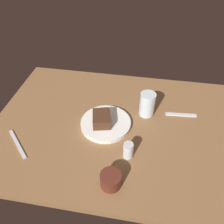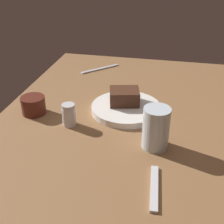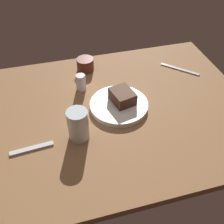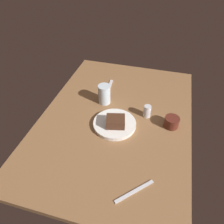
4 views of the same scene
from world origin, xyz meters
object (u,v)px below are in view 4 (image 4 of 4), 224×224
object	(u,v)px
dessert_plate	(115,124)
water_glass	(104,94)
salt_shaker	(147,111)
dessert_spoon	(110,86)
chocolate_cake_slice	(116,122)
coffee_cup	(172,122)
butter_knife	(134,191)

from	to	relation	value
dessert_plate	water_glass	bearing A→B (deg)	31.85
salt_shaker	dessert_spoon	bearing A→B (deg)	51.46
chocolate_cake_slice	salt_shaker	size ratio (longest dim) A/B	1.36
dessert_spoon	salt_shaker	bearing A→B (deg)	46.96
coffee_cup	dessert_spoon	size ratio (longest dim) A/B	0.53
chocolate_cake_slice	salt_shaker	distance (cm)	20.51
dessert_plate	coffee_cup	distance (cm)	30.92
water_glass	dessert_spoon	size ratio (longest dim) A/B	0.80
butter_knife	salt_shaker	bearing A→B (deg)	47.34
chocolate_cake_slice	coffee_cup	bearing A→B (deg)	-71.97
chocolate_cake_slice	dessert_spoon	bearing A→B (deg)	20.54
chocolate_cake_slice	butter_knife	world-z (taller)	chocolate_cake_slice
chocolate_cake_slice	butter_knife	distance (cm)	38.17
water_glass	dessert_spoon	distance (cm)	18.02
dessert_plate	butter_knife	world-z (taller)	dessert_plate
dessert_plate	dessert_spoon	xyz separation A→B (cm)	(35.26, 12.88, -0.71)
chocolate_cake_slice	salt_shaker	bearing A→B (deg)	-46.63
salt_shaker	dessert_plate	bearing A→B (deg)	127.98
dessert_spoon	dessert_plate	bearing A→B (deg)	15.57
butter_knife	coffee_cup	bearing A→B (deg)	29.42
dessert_plate	dessert_spoon	size ratio (longest dim) A/B	1.56
dessert_plate	coffee_cup	xyz separation A→B (cm)	(7.72, -29.89, 1.89)
dessert_plate	water_glass	distance (cm)	22.03
water_glass	salt_shaker	bearing A→B (deg)	-102.16
water_glass	coffee_cup	bearing A→B (deg)	-104.30
dessert_spoon	chocolate_cake_slice	bearing A→B (deg)	16.04
water_glass	dessert_spoon	xyz separation A→B (cm)	(17.03, 1.56, -5.66)
coffee_cup	dessert_spoon	world-z (taller)	coffee_cup
chocolate_cake_slice	water_glass	bearing A→B (deg)	31.67
water_glass	butter_knife	distance (cm)	61.54
water_glass	dessert_plate	bearing A→B (deg)	-148.15
water_glass	butter_knife	xyz separation A→B (cm)	(-53.79, -29.35, -5.76)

